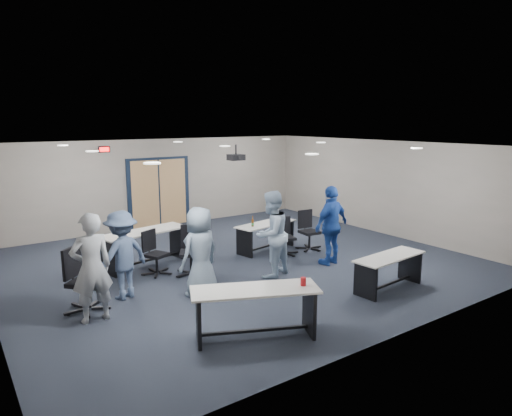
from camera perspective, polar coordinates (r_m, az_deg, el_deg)
floor at (r=10.71m, az=-2.34°, el=-6.81°), size 10.00×10.00×0.00m
back_wall at (r=14.33m, az=-12.12°, el=3.04°), size 10.00×0.04×2.70m
front_wall at (r=7.11m, az=17.59°, el=-5.24°), size 10.00×0.04×2.70m
right_wall at (r=13.69m, az=15.56°, el=2.51°), size 0.04×9.00×2.70m
ceiling at (r=10.21m, az=-2.45°, el=7.77°), size 10.00×9.00×0.04m
double_door at (r=14.34m, az=-12.02°, el=1.83°), size 2.00×0.07×2.20m
exit_sign at (r=13.64m, az=-18.46°, el=6.97°), size 0.32×0.07×0.18m
ceiling_projector at (r=10.81m, az=-2.52°, el=6.38°), size 0.35×0.32×0.37m
ceiling_can_lights at (r=10.43m, az=-3.20°, el=7.66°), size 6.24×5.74×0.02m
table_front_left at (r=7.04m, az=-0.05°, el=-11.90°), size 2.02×1.38×0.91m
table_front_right at (r=9.33m, az=16.30°, el=-7.02°), size 1.70×0.69×0.67m
table_back_left at (r=10.63m, az=-13.71°, el=-4.14°), size 2.09×1.01×0.81m
table_back_right at (r=11.57m, az=1.22°, el=-2.96°), size 1.80×0.89×0.96m
chair_back_a at (r=10.00m, az=-12.36°, el=-5.51°), size 0.80×0.80×0.95m
chair_back_b at (r=9.82m, az=-8.13°, el=-5.35°), size 0.91×0.91×1.06m
chair_back_c at (r=11.21m, az=3.77°, el=-3.57°), size 0.71×0.71×0.92m
chair_back_d at (r=11.69m, az=6.71°, el=-2.81°), size 0.69×0.69×1.00m
chair_loose_left at (r=8.46m, az=-20.56°, el=-8.41°), size 1.00×1.00×1.13m
person_gray at (r=7.90m, az=-19.88°, el=-7.06°), size 0.68×0.46×1.83m
person_plaid at (r=8.55m, az=-7.01°, el=-5.52°), size 0.95×0.73×1.71m
person_lightblue at (r=9.57m, az=1.91°, el=-3.28°), size 1.06×0.94×1.83m
person_navy at (r=10.52m, az=9.40°, el=-2.14°), size 1.12×0.61×1.82m
person_back at (r=8.78m, az=-16.42°, el=-5.66°), size 1.21×0.92×1.65m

